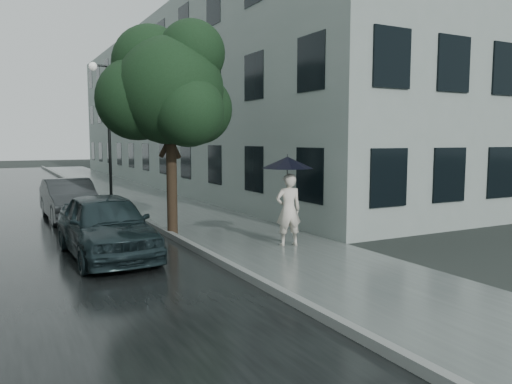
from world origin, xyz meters
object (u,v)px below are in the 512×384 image
street_tree (169,89)px  car_far (69,199)px  car_near (106,225)px  lamp_post (105,125)px  pedestrian (288,210)px

street_tree → car_far: street_tree is taller
car_near → car_far: size_ratio=1.04×
lamp_post → pedestrian: bearing=-80.3°
street_tree → car_far: 5.57m
car_far → lamp_post: bearing=60.1°
street_tree → car_near: street_tree is taller
pedestrian → lamp_post: 10.73m
lamp_post → car_far: bearing=-120.8°
street_tree → car_far: bearing=116.8°
lamp_post → car_near: size_ratio=1.35×
street_tree → lamp_post: size_ratio=1.02×
pedestrian → car_far: bearing=-47.3°
street_tree → car_far: size_ratio=1.43×
lamp_post → car_far: size_ratio=1.41×
pedestrian → car_far: (-4.13, 6.69, -0.23)m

